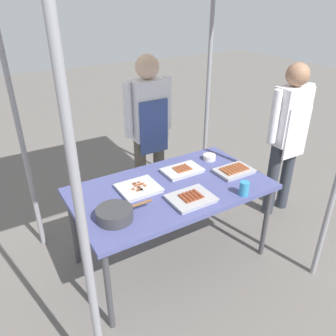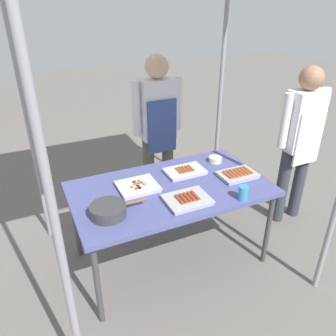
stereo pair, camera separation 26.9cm
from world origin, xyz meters
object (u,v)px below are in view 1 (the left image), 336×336
Objects in this scene: condiment_bowl at (209,157)px; vendor_woman at (149,124)px; stall_table at (171,192)px; tray_spring_rolls at (191,198)px; cooking_wok at (115,214)px; drink_cup_near_edge at (244,188)px; tray_pork_links at (182,170)px; tray_grilled_sausages at (234,171)px; tray_meat_skewers at (139,188)px; customer_nearby at (288,130)px.

vendor_woman reaches higher than condiment_bowl.
condiment_bowl reaches higher than stall_table.
vendor_woman is at bearing 78.44° from tray_spring_rolls.
cooking_wok reaches higher than condiment_bowl.
condiment_bowl is at bearing 41.70° from tray_spring_rolls.
condiment_bowl is at bearing 19.88° from cooking_wok.
drink_cup_near_edge reaches higher than tray_spring_rolls.
drink_cup_near_edge is (0.42, -0.40, 0.11)m from stall_table.
cooking_wok is (-0.78, -0.33, 0.03)m from tray_pork_links.
tray_grilled_sausages is at bearing -85.57° from condiment_bowl.
tray_pork_links reaches higher than tray_meat_skewers.
condiment_bowl is at bearing 94.43° from tray_grilled_sausages.
tray_meat_skewers is at bearing -171.43° from tray_pork_links.
tray_pork_links is at bearing 110.46° from drink_cup_near_edge.
tray_meat_skewers is 1.66m from customer_nearby.
customer_nearby is at bearing -5.11° from tray_pork_links.
tray_spring_rolls is 0.21× the size of customer_nearby.
stall_table is 0.27m from tray_meat_skewers.
tray_spring_rolls is at bearing -167.51° from customer_nearby.
stall_table is 0.59m from drink_cup_near_edge.
vendor_woman is at bearing 55.93° from tray_meat_skewers.
drink_cup_near_edge is 1.24m from vendor_woman.
customer_nearby is (1.37, 0.30, 0.17)m from tray_spring_rolls.
vendor_woman is at bearing 87.66° from tray_pork_links.
tray_meat_skewers is 0.47m from tray_pork_links.
customer_nearby is at bearing 146.69° from vendor_woman.
cooking_wok is 0.26× the size of customer_nearby.
condiment_bowl is (1.13, 0.41, -0.02)m from cooking_wok.
condiment_bowl is at bearing 76.72° from drink_cup_near_edge.
tray_meat_skewers is 0.41m from cooking_wok.
stall_table is at bearing -177.75° from customer_nearby.
customer_nearby is at bearing 6.58° from cooking_wok.
stall_table is 0.97× the size of vendor_woman.
vendor_woman reaches higher than tray_spring_rolls.
tray_spring_rolls reaches higher than tray_pork_links.
tray_meat_skewers is 0.94× the size of tray_spring_rolls.
tray_meat_skewers is 0.83m from drink_cup_near_edge.
tray_pork_links is 0.21× the size of vendor_woman.
tray_meat_skewers is at bearing 55.93° from vendor_woman.
customer_nearby reaches higher than condiment_bowl.
drink_cup_near_edge is at bearing -35.97° from tray_meat_skewers.
tray_grilled_sausages is 0.94× the size of tray_pork_links.
cooking_wok is (-1.16, -0.09, 0.02)m from tray_grilled_sausages.
tray_pork_links is (0.21, 0.16, 0.07)m from stall_table.
drink_cup_near_edge is 0.07× the size of customer_nearby.
stall_table is at bearing -19.97° from tray_meat_skewers.
cooking_wok is at bearing -175.65° from tray_grilled_sausages.
stall_table is 3.83× the size of cooking_wok.
tray_grilled_sausages is 0.99m from vendor_woman.
tray_grilled_sausages is at bearing 60.78° from drink_cup_near_edge.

